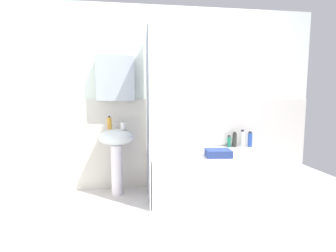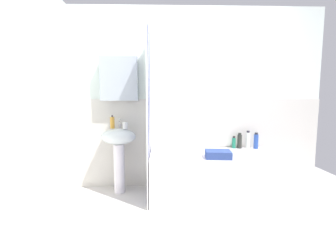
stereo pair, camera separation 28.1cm
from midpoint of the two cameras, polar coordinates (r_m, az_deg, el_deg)
ground_plane at (r=2.37m, az=6.00°, el=-24.66°), size 4.80×5.60×0.04m
wall_back_tiled at (r=3.26m, az=0.22°, el=5.34°), size 3.60×0.18×2.40m
wall_left_tiled at (r=2.56m, az=-32.57°, el=3.54°), size 0.07×1.81×2.40m
sink at (r=3.09m, az=-14.76°, el=-4.85°), size 0.44×0.34×0.83m
faucet at (r=3.13m, az=-14.71°, el=0.52°), size 0.03×0.12×0.12m
soap_dispenser at (r=3.09m, az=-16.30°, el=0.65°), size 0.06×0.06×0.17m
toothbrush_cup at (r=3.01m, az=-13.27°, el=-0.02°), size 0.06×0.06×0.08m
bathtub at (r=3.07m, az=7.30°, el=-11.24°), size 1.49×0.73×0.54m
shower_curtain at (r=2.83m, az=-7.54°, el=2.32°), size 0.01×0.73×2.00m
body_wash_bottle at (r=3.44m, az=16.71°, el=-3.12°), size 0.06×0.06×0.21m
lotion_bottle at (r=3.41m, az=15.00°, el=-2.95°), size 0.06×0.06×0.24m
conditioner_bottle at (r=3.39m, az=13.25°, el=-3.23°), size 0.06×0.06×0.21m
shampoo_bottle at (r=3.38m, az=12.02°, el=-3.62°), size 0.05×0.05×0.16m
towel_folded at (r=2.79m, az=9.01°, el=-6.39°), size 0.30×0.24×0.08m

